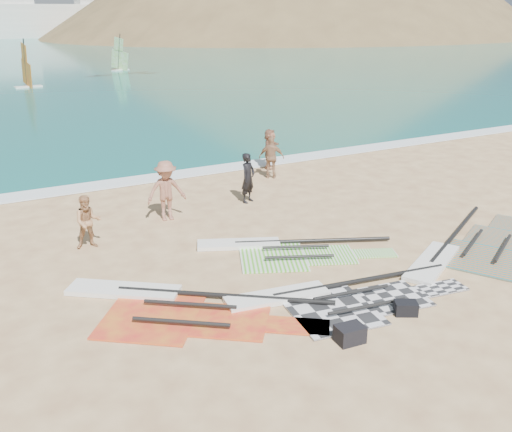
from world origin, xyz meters
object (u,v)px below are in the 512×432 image
rig_grey (332,298)px  beachgoer_right (270,149)px  rig_red (170,305)px  beachgoer_mid (166,191)px  rig_green (279,250)px  person_wetsuit (248,178)px  gear_bag_far (406,308)px  beachgoer_left (88,222)px  beachgoer_back (272,157)px  rig_orange (465,251)px  gear_bag_near (350,334)px

rig_grey → beachgoer_right: (4.72, 11.01, 0.80)m
rig_red → beachgoer_mid: size_ratio=2.75×
rig_green → person_wetsuit: 4.60m
rig_grey → gear_bag_far: gear_bag_far is taller
beachgoer_left → beachgoer_right: (8.88, 5.08, 0.08)m
beachgoer_mid → beachgoer_right: (6.13, 3.98, -0.13)m
beachgoer_left → beachgoer_back: size_ratio=0.90×
rig_grey → rig_red: bearing=164.5°
person_wetsuit → rig_orange: bearing=-94.1°
rig_green → beachgoer_back: beachgoer_back is taller
rig_grey → rig_orange: (4.92, 0.48, 0.00)m
person_wetsuit → beachgoer_left: 6.06m
rig_grey → beachgoer_right: size_ratio=3.46×
gear_bag_near → beachgoer_back: size_ratio=0.33×
rig_orange → rig_red: 8.41m
rig_grey → beachgoer_left: beachgoer_left is taller
rig_green → gear_bag_far: (0.65, -4.37, 0.10)m
person_wetsuit → beachgoer_back: person_wetsuit is taller
rig_orange → beachgoer_mid: 9.15m
rig_grey → beachgoer_left: size_ratio=3.80×
gear_bag_near → gear_bag_far: size_ratio=1.16×
rig_green → gear_bag_near: size_ratio=9.24×
gear_bag_far → beachgoer_left: (-5.22, 7.25, 0.62)m
person_wetsuit → beachgoer_mid: beachgoer_mid is taller
rig_red → gear_bag_near: size_ratio=9.41×
beachgoer_left → beachgoer_back: (8.17, 3.71, 0.08)m
rig_red → rig_green: bearing=58.6°
gear_bag_far → beachgoer_back: bearing=74.9°
rig_grey → person_wetsuit: 7.62m
gear_bag_near → beachgoer_left: 8.31m
rig_grey → beachgoer_mid: size_ratio=3.01×
rig_green → beachgoer_mid: bearing=138.5°
rig_red → gear_bag_far: bearing=4.5°
rig_grey → beachgoer_left: bearing=133.3°
rig_orange → gear_bag_near: size_ratio=11.35×
rig_orange → beachgoer_back: size_ratio=3.78×
gear_bag_near → person_wetsuit: 9.35m
person_wetsuit → beachgoer_mid: bearing=157.4°
gear_bag_near → person_wetsuit: person_wetsuit is taller
beachgoer_left → rig_grey: bearing=-47.5°
rig_red → beachgoer_mid: 5.95m
rig_orange → beachgoer_back: (-0.91, 9.16, 0.80)m
gear_bag_far → beachgoer_right: bearing=73.4°
beachgoer_left → beachgoer_right: size_ratio=0.91×
rig_grey → beachgoer_back: bearing=75.7°
beachgoer_right → gear_bag_near: bearing=-160.8°
rig_green → beachgoer_back: bearing=85.4°
rig_red → person_wetsuit: 7.85m
rig_orange → beachgoer_back: bearing=66.9°
rig_grey → person_wetsuit: (1.73, 7.37, 0.83)m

